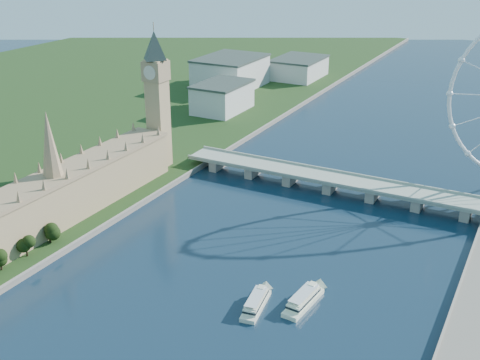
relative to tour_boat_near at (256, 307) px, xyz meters
The scene contains 6 objects.
parliament_range 147.54m from the tour_boat_near, behind, with size 24.00×200.00×70.00m.
big_ben 205.31m from the tour_boat_near, 138.21° to the left, with size 20.02×20.02×110.00m.
westminster_bridge 152.51m from the tour_boat_near, 96.33° to the left, with size 220.00×22.00×9.50m.
city_skyline 412.47m from the tour_boat_near, 86.88° to the left, with size 505.00×280.00×32.00m.
tour_boat_near is the anchor object (origin of this frame).
tour_boat_far 23.10m from the tour_boat_near, 33.61° to the left, with size 8.41×32.77×7.27m, color silver, non-canonical shape.
Camera 1 is at (123.42, -69.51, 166.80)m, focal length 45.00 mm.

